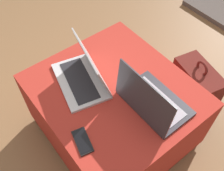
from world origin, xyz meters
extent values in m
plane|color=olive|center=(0.00, 0.00, 0.00)|extent=(14.00, 14.00, 0.00)
cube|color=maroon|center=(0.00, 0.00, 0.03)|extent=(0.81, 0.74, 0.05)
cube|color=#B22D23|center=(0.00, 0.00, 0.26)|extent=(0.84, 0.77, 0.41)
cube|color=silver|center=(-0.15, -0.11, 0.47)|extent=(0.39, 0.30, 0.02)
cube|color=#232328|center=(-0.15, -0.12, 0.48)|extent=(0.33, 0.19, 0.00)
cube|color=silver|center=(-0.14, -0.04, 0.58)|extent=(0.36, 0.16, 0.21)
cube|color=white|center=(-0.14, -0.04, 0.58)|extent=(0.32, 0.14, 0.19)
cube|color=#333338|center=(0.20, 0.11, 0.47)|extent=(0.35, 0.23, 0.02)
cube|color=#9E9EA3|center=(0.20, 0.11, 0.48)|extent=(0.31, 0.12, 0.00)
cube|color=#333338|center=(0.20, 0.01, 0.59)|extent=(0.35, 0.03, 0.22)
cube|color=#B23D93|center=(0.20, 0.01, 0.59)|extent=(0.31, 0.03, 0.20)
cube|color=black|center=(0.15, -0.30, 0.47)|extent=(0.15, 0.09, 0.01)
cube|color=black|center=(0.15, -0.30, 0.47)|extent=(0.13, 0.08, 0.00)
cube|color=#5B1E19|center=(0.17, 0.52, 0.20)|extent=(0.35, 0.23, 0.40)
cube|color=#4E1A15|center=(0.20, 0.62, 0.12)|extent=(0.26, 0.11, 0.18)
torus|color=#5B1E19|center=(0.17, 0.52, 0.43)|extent=(0.09, 0.04, 0.09)
camera|label=1|loc=(0.66, -0.53, 1.57)|focal=42.00mm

